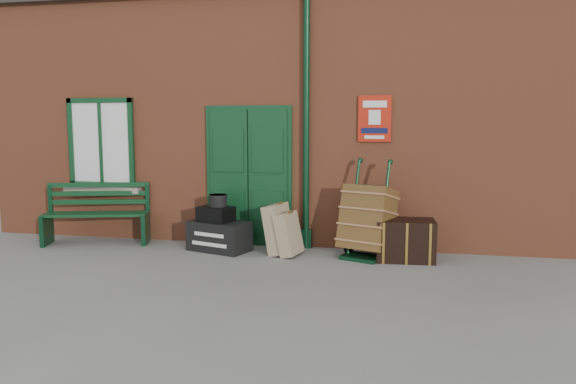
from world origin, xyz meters
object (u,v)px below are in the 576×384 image
(houdini_trunk, at_px, (219,236))
(bench, at_px, (97,212))
(dark_trunk, at_px, (405,240))
(porter_trolley, at_px, (367,221))

(houdini_trunk, bearing_deg, bench, -165.22)
(dark_trunk, bearing_deg, porter_trolley, 168.15)
(bench, distance_m, porter_trolley, 4.45)
(porter_trolley, distance_m, dark_trunk, 0.62)
(porter_trolley, height_order, dark_trunk, porter_trolley)
(bench, relative_size, dark_trunk, 2.10)
(bench, relative_size, houdini_trunk, 1.88)
(bench, distance_m, houdini_trunk, 2.18)
(bench, xyz_separation_m, dark_trunk, (5.00, -0.13, -0.22))
(bench, distance_m, dark_trunk, 5.01)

